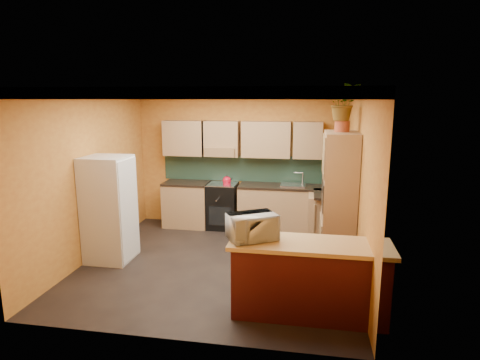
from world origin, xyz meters
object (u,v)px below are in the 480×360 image
fridge (109,209)px  base_cabinets_back (253,208)px  microwave (252,227)px  breakfast_bar (309,281)px  pantry (339,201)px  stove (223,206)px

fridge → base_cabinets_back: bearing=42.8°
microwave → breakfast_bar: bearing=-30.7°
base_cabinets_back → pantry: pantry is taller
base_cabinets_back → breakfast_bar: 3.32m
base_cabinets_back → fridge: fridge is taller
breakfast_bar → pantry: bearing=75.0°
stove → breakfast_bar: size_ratio=0.51×
stove → microwave: bearing=-71.6°
pantry → microwave: (-1.11, -1.58, 0.04)m
stove → fridge: fridge is taller
stove → pantry: (2.15, -1.55, 0.59)m
pantry → microwave: pantry is taller
stove → breakfast_bar: 3.58m
fridge → breakfast_bar: fridge is taller
fridge → microwave: 2.78m
fridge → microwave: (2.49, -1.21, 0.24)m
breakfast_bar → microwave: 0.94m
pantry → breakfast_bar: bearing=-105.0°
base_cabinets_back → breakfast_bar: (1.11, -3.13, 0.00)m
base_cabinets_back → microwave: bearing=-82.4°
stove → fridge: 2.44m
breakfast_bar → microwave: bearing=180.0°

